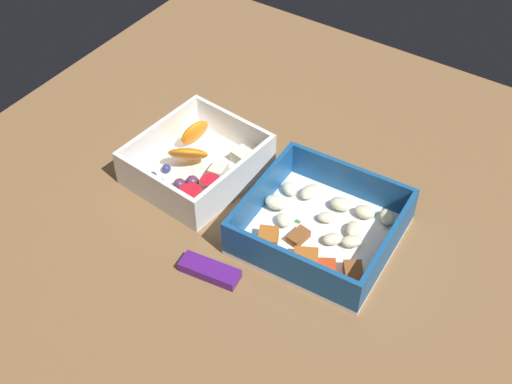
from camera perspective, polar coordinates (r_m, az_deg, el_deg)
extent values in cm
cube|color=brown|center=(86.42, 0.14, -0.55)|extent=(80.00, 80.00, 2.00)
cube|color=white|center=(80.86, 5.43, -3.59)|extent=(18.03, 17.38, 0.60)
cube|color=#19518C|center=(77.23, 11.07, -4.63)|extent=(1.46, 16.51, 4.48)
cube|color=#19518C|center=(81.53, 0.35, -0.20)|extent=(1.46, 16.51, 4.48)
cube|color=#19518C|center=(74.22, 2.79, -6.26)|extent=(16.00, 1.44, 4.48)
cube|color=#19518C|center=(84.22, 7.97, 1.07)|extent=(16.00, 1.44, 4.48)
ellipsoid|color=beige|center=(82.41, 9.17, -1.67)|extent=(2.63, 1.92, 1.27)
ellipsoid|color=beige|center=(81.27, 5.92, -2.21)|extent=(2.58, 2.28, 1.07)
ellipsoid|color=beige|center=(80.67, 2.30, -2.38)|extent=(2.69, 2.50, 1.10)
ellipsoid|color=beige|center=(80.58, 8.37, -2.93)|extent=(2.50, 2.94, 1.25)
ellipsoid|color=beige|center=(84.33, 2.87, 0.29)|extent=(2.90, 2.63, 1.19)
ellipsoid|color=beige|center=(79.06, 8.09, -4.13)|extent=(2.94, 2.83, 1.21)
ellipsoid|color=beige|center=(82.35, 11.00, -2.08)|extent=(2.92, 2.94, 1.22)
ellipsoid|color=beige|center=(83.95, 4.56, 0.02)|extent=(2.48, 3.06, 1.34)
ellipsoid|color=beige|center=(79.05, 6.48, -3.96)|extent=(2.81, 2.74, 1.16)
ellipsoid|color=beige|center=(82.83, 7.21, -1.01)|extent=(3.03, 2.37, 1.36)
ellipsoid|color=beige|center=(82.31, 1.71, -0.89)|extent=(3.13, 2.37, 1.46)
cube|color=#AD5B1E|center=(78.52, 1.03, -3.94)|extent=(3.13, 3.24, 1.77)
cube|color=#AD5B1E|center=(77.11, 4.22, -5.56)|extent=(3.48, 3.24, 1.33)
cube|color=brown|center=(79.31, 3.61, -3.79)|extent=(2.00, 2.83, 1.06)
cube|color=red|center=(76.30, 5.87, -6.63)|extent=(3.51, 3.69, 1.08)
cube|color=brown|center=(76.10, 8.22, -6.92)|extent=(3.43, 3.72, 1.44)
cube|color=#387A33|center=(81.39, 8.58, -3.15)|extent=(0.60, 0.40, 0.20)
cube|color=#387A33|center=(81.50, 3.54, -2.51)|extent=(0.60, 0.40, 0.20)
cube|color=#387A33|center=(83.36, 9.85, -1.89)|extent=(0.60, 0.40, 0.20)
cube|color=white|center=(88.45, -4.95, 1.72)|extent=(15.14, 16.68, 0.60)
cube|color=white|center=(83.42, -1.70, 1.05)|extent=(1.96, 15.52, 4.45)
cube|color=white|center=(90.43, -8.16, 4.67)|extent=(1.96, 15.52, 4.45)
cube|color=white|center=(83.08, -8.51, 0.23)|extent=(12.63, 1.71, 4.45)
cube|color=white|center=(90.87, -1.89, 5.40)|extent=(12.63, 1.71, 4.45)
ellipsoid|color=orange|center=(86.95, -5.76, 3.22)|extent=(6.71, 6.47, 4.77)
ellipsoid|color=orange|center=(90.32, -5.21, 5.03)|extent=(3.89, 4.91, 4.52)
cube|color=#F4EACC|center=(88.39, -0.99, 2.92)|extent=(3.28, 2.68, 1.77)
cube|color=#F4EACC|center=(86.89, -3.21, 1.81)|extent=(2.16, 2.68, 1.47)
sphere|color=#562D4C|center=(84.31, -7.06, -0.22)|extent=(1.42, 1.42, 1.42)
sphere|color=#562D4C|center=(85.31, -6.47, 0.62)|extent=(1.63, 1.63, 1.63)
sphere|color=#562D4C|center=(85.45, -5.40, 0.85)|extent=(1.70, 1.70, 1.70)
cone|color=red|center=(83.05, -5.51, -0.47)|extent=(2.90, 2.90, 2.32)
cone|color=red|center=(84.56, -3.87, 0.55)|extent=(2.53, 2.53, 2.02)
sphere|color=navy|center=(85.92, -8.64, 0.46)|extent=(1.04, 1.04, 1.04)
sphere|color=navy|center=(86.47, -8.00, 0.84)|extent=(0.91, 0.91, 0.91)
sphere|color=navy|center=(87.43, -8.71, 1.39)|extent=(1.03, 1.03, 1.03)
sphere|color=navy|center=(88.02, -7.58, 1.98)|extent=(1.19, 1.19, 1.19)
cube|color=#51197A|center=(76.79, -3.94, -6.63)|extent=(7.27, 3.37, 1.20)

